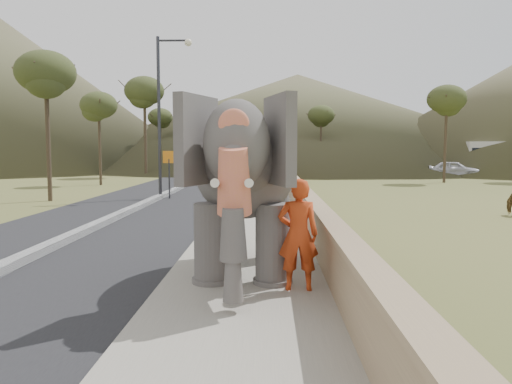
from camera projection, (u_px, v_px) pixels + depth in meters
ground at (246, 279)px, 9.79m from camera, size 160.00×160.00×0.00m
road at (132, 212)px, 19.87m from camera, size 7.00×120.00×0.03m
median at (132, 209)px, 19.86m from camera, size 0.35×120.00×0.22m
walkway at (257, 211)px, 19.74m from camera, size 3.00×120.00×0.15m
parapet at (299, 199)px, 19.65m from camera, size 0.30×120.00×1.10m
lamppost at (165, 101)px, 24.69m from camera, size 1.76×0.36×8.00m
signboard at (169, 166)px, 24.79m from camera, size 0.60×0.08×2.40m
distant_car at (454, 169)px, 42.60m from camera, size 4.55×3.03×1.44m
hill_far at (297, 119)px, 78.74m from camera, size 80.00×80.00×14.00m
elephant_and_man at (247, 190)px, 9.78m from camera, size 2.46×4.48×3.20m
motorcyclist at (218, 174)px, 35.30m from camera, size 1.37×1.64×1.83m
trees at (312, 132)px, 38.32m from camera, size 47.79×40.30×8.97m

